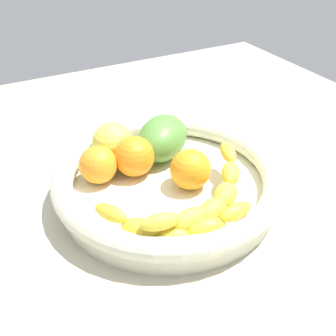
# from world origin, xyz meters

# --- Properties ---
(kitchen_counter) EXTENTS (1.20, 1.20, 0.03)m
(kitchen_counter) POSITION_xyz_m (0.00, 0.00, 0.01)
(kitchen_counter) COLOR #B1AB94
(kitchen_counter) RESTS_ON ground
(fruit_bowl) EXTENTS (0.36, 0.36, 0.06)m
(fruit_bowl) POSITION_xyz_m (0.00, 0.00, 0.06)
(fruit_bowl) COLOR beige
(fruit_bowl) RESTS_ON kitchen_counter
(banana_draped_left) EXTENTS (0.22, 0.14, 0.05)m
(banana_draped_left) POSITION_xyz_m (-0.02, 0.09, 0.09)
(banana_draped_left) COLOR yellow
(banana_draped_left) RESTS_ON fruit_bowl
(banana_draped_right) EXTENTS (0.19, 0.12, 0.05)m
(banana_draped_right) POSITION_xyz_m (0.06, 0.12, 0.08)
(banana_draped_right) COLOR yellow
(banana_draped_right) RESTS_ON fruit_bowl
(orange_front) EXTENTS (0.06, 0.06, 0.06)m
(orange_front) POSITION_xyz_m (-0.03, 0.02, 0.09)
(orange_front) COLOR orange
(orange_front) RESTS_ON fruit_bowl
(orange_mid_left) EXTENTS (0.06, 0.06, 0.06)m
(orange_mid_left) POSITION_xyz_m (0.09, -0.06, 0.08)
(orange_mid_left) COLOR orange
(orange_mid_left) RESTS_ON fruit_bowl
(orange_mid_right) EXTENTS (0.07, 0.07, 0.07)m
(orange_mid_right) POSITION_xyz_m (0.03, -0.05, 0.09)
(orange_mid_right) COLOR orange
(orange_mid_right) RESTS_ON fruit_bowl
(apple_yellow) EXTENTS (0.07, 0.07, 0.07)m
(apple_yellow) POSITION_xyz_m (0.05, -0.10, 0.09)
(apple_yellow) COLOR #DED14C
(apple_yellow) RESTS_ON fruit_bowl
(mango_green) EXTENTS (0.14, 0.14, 0.07)m
(mango_green) POSITION_xyz_m (-0.03, -0.08, 0.09)
(mango_green) COLOR #538937
(mango_green) RESTS_ON fruit_bowl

